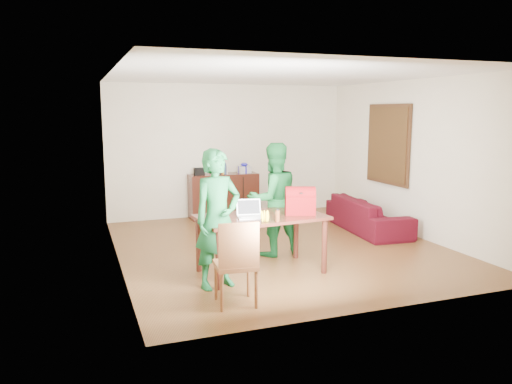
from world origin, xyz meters
name	(u,v)px	position (x,y,z in m)	size (l,w,h in m)	color
room	(278,165)	(0.01, 0.13, 1.31)	(5.20, 5.70, 2.90)	#4A2412
table	(261,223)	(-0.73, -1.08, 0.68)	(1.74, 1.07, 0.78)	black
chair	(236,280)	(-1.40, -2.05, 0.29)	(0.49, 0.47, 0.98)	brown
person_near	(218,219)	(-1.43, -1.42, 0.86)	(0.63, 0.41, 1.72)	#125227
person_far	(273,199)	(-0.26, -0.34, 0.85)	(0.83, 0.64, 1.70)	#156229
laptop	(250,215)	(-0.91, -1.16, 0.83)	(0.36, 0.28, 0.23)	white
bananas	(265,220)	(-0.82, -1.44, 0.81)	(0.15, 0.09, 0.06)	gold
bottle	(278,215)	(-0.66, -1.49, 0.86)	(0.05, 0.05, 0.16)	#572A14
red_bag	(300,203)	(-0.19, -1.16, 0.93)	(0.40, 0.23, 0.29)	maroon
sofa	(368,215)	(1.95, 0.50, 0.29)	(2.02, 0.79, 0.59)	#330612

